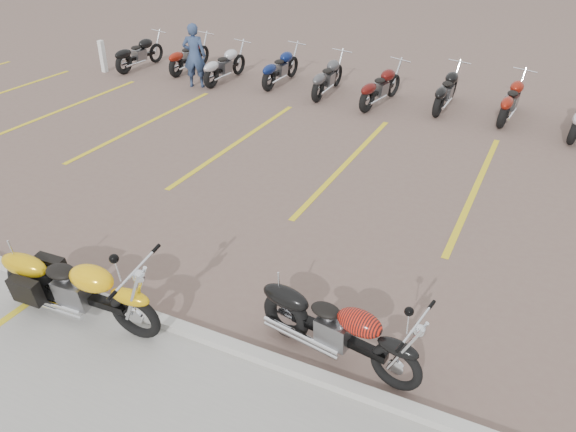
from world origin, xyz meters
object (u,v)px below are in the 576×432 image
object	(u,v)px
flame_cruiser	(335,330)
yellow_cruiser	(78,288)
person_a	(194,56)
bollard	(103,56)

from	to	relation	value
flame_cruiser	yellow_cruiser	bearing A→B (deg)	-156.86
yellow_cruiser	flame_cruiser	bearing A→B (deg)	10.71
yellow_cruiser	flame_cruiser	size ratio (longest dim) A/B	1.13
yellow_cruiser	person_a	size ratio (longest dim) A/B	1.34
person_a	bollard	size ratio (longest dim) A/B	1.85
flame_cruiser	person_a	distance (m)	11.86
flame_cruiser	person_a	xyz separation A→B (m)	(-7.99, 8.76, 0.47)
bollard	person_a	bearing A→B (deg)	-0.48
yellow_cruiser	bollard	size ratio (longest dim) A/B	2.48
person_a	bollard	bearing A→B (deg)	-22.22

